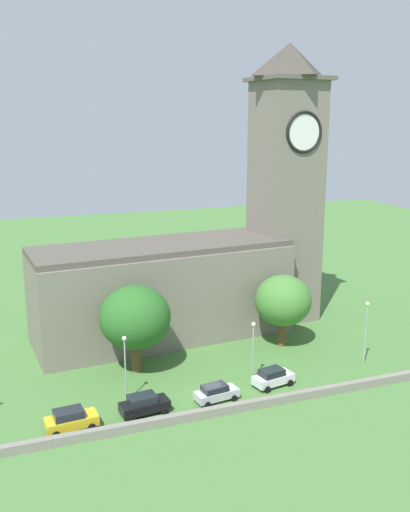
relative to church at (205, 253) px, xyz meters
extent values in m
plane|color=#477538|center=(-6.11, -2.94, -10.05)|extent=(200.00, 200.00, 0.00)
cube|color=slate|center=(-5.88, -0.45, -4.48)|extent=(32.10, 13.49, 11.16)
cube|color=#524C43|center=(-5.88, -0.45, 1.45)|extent=(32.03, 12.61, 0.70)
cube|color=slate|center=(11.61, 0.91, 5.57)|extent=(8.04, 8.04, 31.25)
cube|color=#5B554B|center=(11.61, 0.91, 21.45)|extent=(9.33, 9.33, 0.50)
pyramid|color=#403C35|center=(11.61, 0.91, 23.76)|extent=(8.44, 8.44, 4.12)
cylinder|color=white|center=(11.91, -2.88, 14.95)|extent=(4.78, 0.49, 4.79)
torus|color=black|center=(11.91, -2.88, 14.95)|extent=(5.24, 0.84, 5.22)
cylinder|color=white|center=(15.40, 1.21, 14.95)|extent=(0.49, 4.78, 4.79)
torus|color=black|center=(15.40, 1.21, 14.95)|extent=(0.84, 5.24, 5.22)
cube|color=gray|center=(-6.11, -21.58, -9.63)|extent=(53.51, 0.70, 0.84)
cube|color=gold|center=(-19.78, -19.38, -9.28)|extent=(4.68, 2.31, 0.86)
cube|color=#1E232B|center=(-20.01, -19.39, -8.50)|extent=(2.67, 1.92, 0.69)
cylinder|color=black|center=(-18.32, -18.28, -9.71)|extent=(0.72, 0.41, 0.69)
cylinder|color=black|center=(-18.17, -20.22, -9.71)|extent=(0.72, 0.41, 0.69)
cylinder|color=black|center=(-21.40, -18.53, -9.71)|extent=(0.72, 0.41, 0.69)
cylinder|color=black|center=(-21.24, -20.47, -9.71)|extent=(0.72, 0.41, 0.69)
cube|color=black|center=(-13.06, -18.92, -9.28)|extent=(4.72, 2.34, 0.86)
cube|color=#1E232B|center=(-13.29, -18.95, -8.51)|extent=(2.71, 1.91, 0.68)
cylinder|color=black|center=(-11.62, -17.83, -9.71)|extent=(0.72, 0.41, 0.69)
cylinder|color=black|center=(-11.43, -19.71, -9.71)|extent=(0.72, 0.41, 0.69)
cylinder|color=black|center=(-14.70, -18.14, -9.71)|extent=(0.72, 0.41, 0.69)
cylinder|color=black|center=(-14.51, -20.02, -9.71)|extent=(0.72, 0.41, 0.69)
cube|color=silver|center=(-5.89, -18.91, -9.37)|extent=(4.46, 2.26, 0.76)
cube|color=#1E232B|center=(-6.10, -18.94, -8.69)|extent=(2.57, 1.81, 0.60)
cylinder|color=black|center=(-4.56, -17.87, -9.75)|extent=(0.64, 0.39, 0.61)
cylinder|color=black|center=(-4.34, -19.58, -9.75)|extent=(0.64, 0.39, 0.61)
cylinder|color=black|center=(-7.44, -18.24, -9.75)|extent=(0.64, 0.39, 0.61)
cylinder|color=black|center=(-7.22, -19.95, -9.75)|extent=(0.64, 0.39, 0.61)
cube|color=silver|center=(0.71, -17.97, -9.29)|extent=(4.50, 2.58, 0.84)
cube|color=#1E232B|center=(0.50, -18.01, -8.54)|extent=(2.63, 2.03, 0.67)
cylinder|color=black|center=(1.96, -16.80, -9.72)|extent=(0.72, 0.45, 0.68)
cylinder|color=black|center=(2.29, -18.62, -9.72)|extent=(0.72, 0.45, 0.68)
cylinder|color=black|center=(-0.88, -17.32, -9.72)|extent=(0.72, 0.45, 0.68)
cylinder|color=black|center=(-0.54, -19.14, -9.72)|extent=(0.72, 0.45, 0.68)
cylinder|color=#9EA0A5|center=(-14.12, -15.95, -6.93)|extent=(0.14, 0.14, 6.24)
sphere|color=#F4EFCC|center=(-14.12, -15.95, -3.59)|extent=(0.44, 0.44, 0.44)
cylinder|color=#9EA0A5|center=(-0.73, -16.04, -7.08)|extent=(0.14, 0.14, 5.95)
sphere|color=#F4EFCC|center=(-0.73, -16.04, -3.89)|extent=(0.44, 0.44, 0.44)
cylinder|color=#9EA0A5|center=(12.53, -16.81, -6.62)|extent=(0.14, 0.14, 6.87)
sphere|color=#F4EFCC|center=(12.53, -16.81, -2.97)|extent=(0.44, 0.44, 0.44)
cylinder|color=brown|center=(6.62, -8.60, -8.49)|extent=(0.94, 0.94, 3.13)
ellipsoid|color=#427A33|center=(6.62, -8.60, -4.39)|extent=(6.74, 6.74, 6.07)
cylinder|color=brown|center=(-11.56, -9.63, -8.40)|extent=(1.06, 1.06, 3.30)
ellipsoid|color=#286023|center=(-11.56, -9.63, -3.91)|extent=(7.59, 7.59, 6.84)
camera|label=1|loc=(-24.70, -66.16, 16.57)|focal=40.26mm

